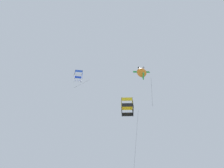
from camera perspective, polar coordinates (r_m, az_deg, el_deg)
name	(u,v)px	position (r m, az deg, el deg)	size (l,w,h in m)	color
kite_fish_far_centre	(142,73)	(21.88, 8.01, 3.08)	(2.12, 1.67, 6.80)	orange
kite_box_near_right	(127,107)	(21.20, 4.12, -6.17)	(2.06, 1.68, 9.41)	yellow
kite_box_mid_left	(78,76)	(28.86, -9.08, 2.15)	(2.45, 2.17, 5.11)	blue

